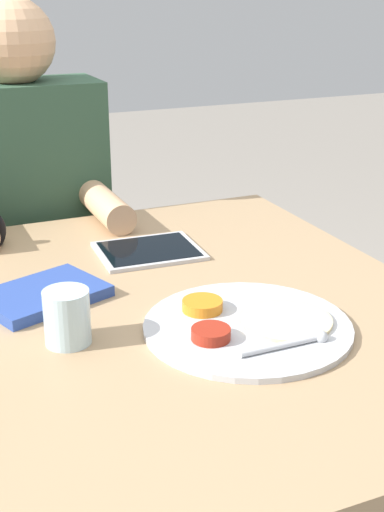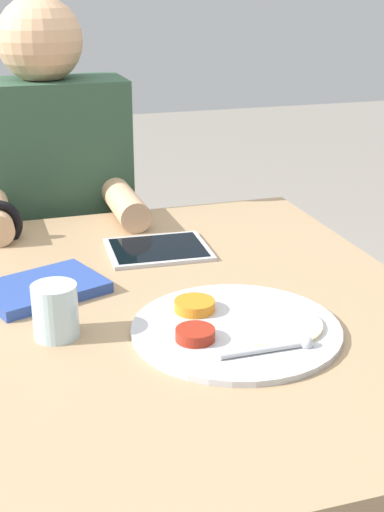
{
  "view_description": "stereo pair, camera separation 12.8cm",
  "coord_description": "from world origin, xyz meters",
  "px_view_note": "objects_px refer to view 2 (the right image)",
  "views": [
    {
      "loc": [
        -0.34,
        -1.03,
        1.28
      ],
      "look_at": [
        0.14,
        0.06,
        0.81
      ],
      "focal_mm": 50.0,
      "sensor_mm": 36.0,
      "label": 1
    },
    {
      "loc": [
        -0.22,
        -1.08,
        1.28
      ],
      "look_at": [
        0.14,
        0.06,
        0.81
      ],
      "focal_mm": 50.0,
      "sensor_mm": 36.0,
      "label": 2
    }
  ],
  "objects_px": {
    "red_notebook": "(43,289)",
    "drinking_glass": "(55,311)",
    "thali_tray": "(236,328)",
    "tablet_device": "(158,249)",
    "person_diner": "(56,258)"
  },
  "relations": [
    {
      "from": "thali_tray",
      "to": "tablet_device",
      "type": "relative_size",
      "value": 1.57
    },
    {
      "from": "tablet_device",
      "to": "drinking_glass",
      "type": "distance_m",
      "value": 0.4
    },
    {
      "from": "person_diner",
      "to": "drinking_glass",
      "type": "xyz_separation_m",
      "value": [
        -0.08,
        -0.75,
        0.2
      ]
    },
    {
      "from": "thali_tray",
      "to": "red_notebook",
      "type": "relative_size",
      "value": 1.39
    },
    {
      "from": "person_diner",
      "to": "red_notebook",
      "type": "bearing_deg",
      "value": -98.34
    },
    {
      "from": "thali_tray",
      "to": "red_notebook",
      "type": "height_order",
      "value": "thali_tray"
    },
    {
      "from": "tablet_device",
      "to": "red_notebook",
      "type": "bearing_deg",
      "value": -150.25
    },
    {
      "from": "thali_tray",
      "to": "drinking_glass",
      "type": "height_order",
      "value": "drinking_glass"
    },
    {
      "from": "tablet_device",
      "to": "person_diner",
      "type": "xyz_separation_m",
      "value": [
        -0.16,
        0.44,
        -0.17
      ]
    },
    {
      "from": "tablet_device",
      "to": "person_diner",
      "type": "bearing_deg",
      "value": 110.47
    },
    {
      "from": "red_notebook",
      "to": "drinking_glass",
      "type": "bearing_deg",
      "value": -89.37
    },
    {
      "from": "tablet_device",
      "to": "drinking_glass",
      "type": "relative_size",
      "value": 2.47
    },
    {
      "from": "thali_tray",
      "to": "red_notebook",
      "type": "bearing_deg",
      "value": 138.61
    },
    {
      "from": "thali_tray",
      "to": "drinking_glass",
      "type": "distance_m",
      "value": 0.29
    },
    {
      "from": "drinking_glass",
      "to": "tablet_device",
      "type": "bearing_deg",
      "value": 51.68
    }
  ]
}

